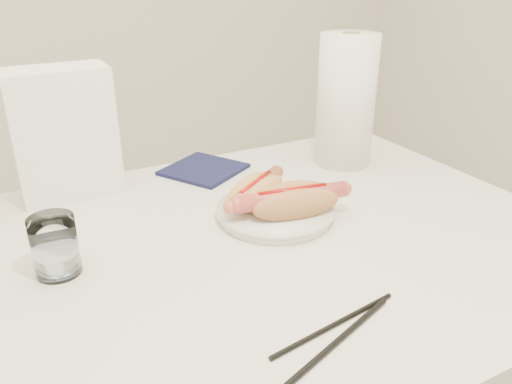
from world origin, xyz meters
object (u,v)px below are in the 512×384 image
table (225,278)px  paper_towel_roll (346,101)px  hotdog_right (292,201)px  water_glass (55,246)px  napkin_box (64,133)px  plate (275,214)px  hotdog_left (255,192)px

table → paper_towel_roll: bearing=29.1°
hotdog_right → water_glass: water_glass is taller
paper_towel_roll → napkin_box: bearing=169.1°
table → napkin_box: bearing=117.9°
water_glass → napkin_box: size_ratio=0.37×
plate → hotdog_left: hotdog_left is taller
table → napkin_box: size_ratio=4.82×
hotdog_left → paper_towel_roll: size_ratio=0.56×
table → hotdog_right: (0.14, 0.02, 0.10)m
napkin_box → paper_towel_roll: paper_towel_roll is taller
table → plate: (0.13, 0.05, 0.07)m
paper_towel_roll → hotdog_right: bearing=-142.0°
water_glass → paper_towel_roll: paper_towel_roll is taller
table → hotdog_left: bearing=40.4°
plate → hotdog_right: 0.05m
plate → hotdog_left: bearing=117.7°
plate → table: bearing=-157.8°
water_glass → hotdog_right: bearing=-3.9°
hotdog_left → hotdog_right: (0.04, -0.07, 0.00)m
table → plate: size_ratio=5.83×
table → water_glass: bearing=169.1°
hotdog_left → paper_towel_roll: (0.30, 0.13, 0.10)m
hotdog_left → paper_towel_roll: bearing=-9.9°
hotdog_right → napkin_box: napkin_box is taller
table → water_glass: (-0.25, 0.05, 0.11)m
table → plate: 0.15m
plate → napkin_box: bearing=136.9°
plate → paper_towel_roll: size_ratio=0.71×
napkin_box → paper_towel_roll: 0.59m
water_glass → table: bearing=-10.9°
plate → hotdog_right: hotdog_right is taller
hotdog_left → hotdog_right: bearing=-96.4°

